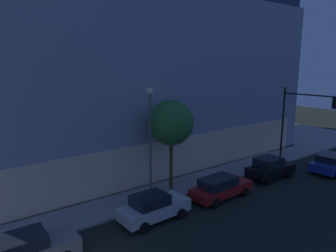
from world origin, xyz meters
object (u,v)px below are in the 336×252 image
object	(u,v)px
car_black	(270,168)
traffic_light_far_corner	(300,115)
street_lamp_sidewalk	(150,129)
modern_building	(99,66)
sidewalk_tree	(171,123)
car_silver	(153,207)
car_grey	(29,249)
car_blue	(332,163)
car_red	(220,187)

from	to	relation	value
car_black	traffic_light_far_corner	bearing A→B (deg)	4.54
street_lamp_sidewalk	car_black	size ratio (longest dim) A/B	1.74
modern_building	sidewalk_tree	bearing A→B (deg)	-98.87
car_silver	car_grey	bearing A→B (deg)	-179.32
car_grey	street_lamp_sidewalk	bearing A→B (deg)	17.64
car_silver	car_black	world-z (taller)	car_black
modern_building	car_black	bearing A→B (deg)	-75.73
modern_building	sidewalk_tree	world-z (taller)	modern_building
car_blue	modern_building	bearing A→B (deg)	115.43
traffic_light_far_corner	car_grey	xyz separation A→B (m)	(-22.85, -0.52, -3.97)
car_grey	car_blue	world-z (taller)	car_blue
car_silver	car_blue	bearing A→B (deg)	-7.29
modern_building	street_lamp_sidewalk	world-z (taller)	modern_building
sidewalk_tree	modern_building	bearing A→B (deg)	81.13
car_silver	car_red	distance (m)	5.49
traffic_light_far_corner	street_lamp_sidewalk	bearing A→B (deg)	171.21
sidewalk_tree	car_black	size ratio (longest dim) A/B	1.52
sidewalk_tree	car_red	bearing A→B (deg)	-57.43
car_grey	car_red	world-z (taller)	car_grey
traffic_light_far_corner	sidewalk_tree	world-z (taller)	traffic_light_far_corner
modern_building	car_silver	distance (m)	22.93
car_red	traffic_light_far_corner	bearing A→B (deg)	3.38
car_silver	car_red	xyz separation A→B (m)	(5.49, -0.17, -0.04)
car_red	car_black	bearing A→B (deg)	2.53
street_lamp_sidewalk	car_red	distance (m)	6.33
modern_building	car_grey	distance (m)	25.82
modern_building	street_lamp_sidewalk	xyz separation A→B (m)	(-4.70, -17.89, -3.97)
traffic_light_far_corner	car_grey	world-z (taller)	traffic_light_far_corner
traffic_light_far_corner	car_blue	size ratio (longest dim) A/B	1.47
car_black	car_blue	world-z (taller)	car_black
car_grey	car_red	distance (m)	12.49
car_silver	sidewalk_tree	bearing A→B (deg)	39.42
modern_building	car_blue	xyz separation A→B (m)	(10.80, -22.72, -8.05)
car_black	car_grey	bearing A→B (deg)	-179.46
street_lamp_sidewalk	car_black	bearing A→B (deg)	-14.46
car_grey	car_blue	size ratio (longest dim) A/B	0.91
modern_building	car_grey	xyz separation A→B (m)	(-13.28, -20.62, -8.06)
traffic_light_far_corner	car_silver	world-z (taller)	traffic_light_far_corner
sidewalk_tree	car_grey	world-z (taller)	sidewalk_tree
traffic_light_far_corner	car_grey	bearing A→B (deg)	-178.69
car_silver	modern_building	bearing A→B (deg)	73.00
sidewalk_tree	car_silver	distance (m)	6.22
street_lamp_sidewalk	car_grey	size ratio (longest dim) A/B	1.74
street_lamp_sidewalk	car_silver	distance (m)	5.10
traffic_light_far_corner	street_lamp_sidewalk	distance (m)	14.44
modern_building	car_black	world-z (taller)	modern_building
car_grey	car_silver	distance (m)	7.01
car_grey	car_black	size ratio (longest dim) A/B	1.00
car_red	car_silver	bearing A→B (deg)	178.20
car_grey	car_black	distance (m)	18.49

